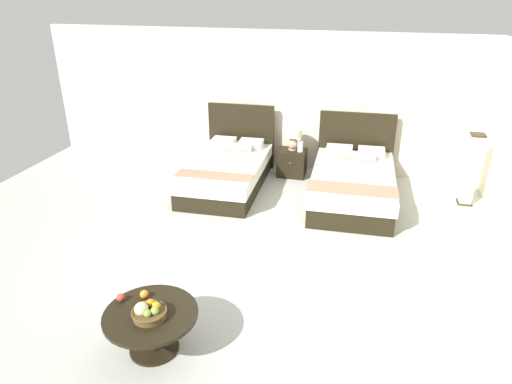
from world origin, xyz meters
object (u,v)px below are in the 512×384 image
(vase, at_px, (300,147))
(floor_lamp_corner, at_px, (471,170))
(nightstand, at_px, (292,163))
(coffee_table, at_px, (151,322))
(bed_near_window, at_px, (228,171))
(loose_apple, at_px, (121,298))
(table_lamp, at_px, (293,136))
(fruit_bowl, at_px, (148,311))
(bed_near_corner, at_px, (352,183))
(loose_orange, at_px, (144,294))

(vase, distance_m, floor_lamp_corner, 2.81)
(nightstand, xyz_separation_m, coffee_table, (-0.48, -4.71, 0.09))
(bed_near_window, relative_size, loose_apple, 27.67)
(table_lamp, distance_m, fruit_bowl, 4.81)
(bed_near_corner, xyz_separation_m, loose_orange, (-1.78, -3.76, 0.19))
(vase, relative_size, coffee_table, 0.21)
(vase, height_order, fruit_bowl, vase)
(table_lamp, relative_size, fruit_bowl, 1.24)
(vase, bearing_deg, nightstand, 165.16)
(coffee_table, bearing_deg, bed_near_window, 97.36)
(coffee_table, relative_size, loose_apple, 11.09)
(fruit_bowl, relative_size, loose_orange, 3.96)
(coffee_table, distance_m, loose_apple, 0.40)
(bed_near_window, bearing_deg, nightstand, 36.93)
(table_lamp, height_order, loose_orange, table_lamp)
(table_lamp, xyz_separation_m, fruit_bowl, (-0.47, -4.78, -0.25))
(bed_near_corner, xyz_separation_m, floor_lamp_corner, (1.78, 0.29, 0.29))
(nightstand, bearing_deg, vase, -14.84)
(table_lamp, height_order, vase, table_lamp)
(bed_near_corner, distance_m, nightstand, 1.37)
(vase, bearing_deg, loose_orange, -100.08)
(nightstand, xyz_separation_m, loose_orange, (-0.64, -4.51, 0.23))
(bed_near_window, xyz_separation_m, bed_near_corner, (2.13, -0.01, 0.01))
(vase, bearing_deg, fruit_bowl, -97.48)
(bed_near_corner, bearing_deg, nightstand, 146.57)
(bed_near_window, relative_size, vase, 11.71)
(nightstand, relative_size, vase, 2.63)
(bed_near_window, xyz_separation_m, loose_orange, (0.35, -3.76, 0.20))
(nightstand, xyz_separation_m, floor_lamp_corner, (2.92, -0.46, 0.34))
(fruit_bowl, bearing_deg, floor_lamp_corner, 51.69)
(table_lamp, bearing_deg, fruit_bowl, -95.60)
(vase, relative_size, floor_lamp_corner, 0.16)
(loose_apple, relative_size, loose_orange, 0.97)
(nightstand, distance_m, coffee_table, 4.73)
(table_lamp, xyz_separation_m, loose_apple, (-0.84, -4.63, -0.27))
(nightstand, height_order, table_lamp, table_lamp)
(bed_near_corner, height_order, vase, bed_near_corner)
(bed_near_window, height_order, table_lamp, bed_near_window)
(bed_near_window, height_order, vase, bed_near_window)
(table_lamp, relative_size, vase, 2.15)
(coffee_table, bearing_deg, nightstand, 84.14)
(loose_orange, bearing_deg, bed_near_corner, 64.60)
(bed_near_window, relative_size, floor_lamp_corner, 1.91)
(fruit_bowl, height_order, loose_apple, fruit_bowl)
(table_lamp, xyz_separation_m, coffee_table, (-0.48, -4.73, -0.42))
(nightstand, relative_size, coffee_table, 0.56)
(loose_apple, bearing_deg, loose_orange, 27.51)
(bed_near_corner, relative_size, coffee_table, 2.54)
(coffee_table, height_order, floor_lamp_corner, floor_lamp_corner)
(bed_near_window, bearing_deg, vase, 31.71)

